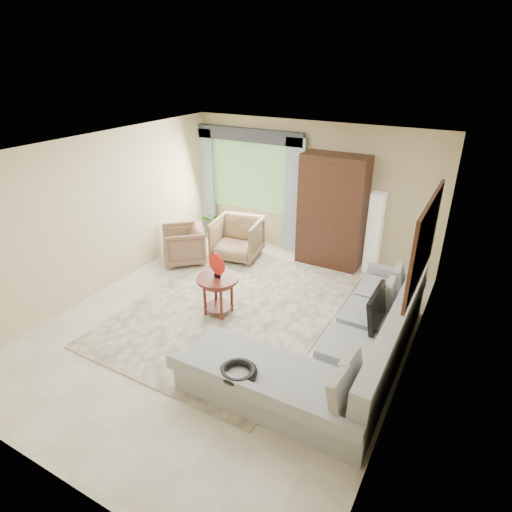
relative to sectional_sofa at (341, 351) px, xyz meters
The scene contains 17 objects.
ground 1.81m from the sectional_sofa, behind, with size 6.00×6.00×0.00m, color silver.
area_rug 2.07m from the sectional_sofa, 164.64° to the left, with size 3.00×4.00×0.02m, color beige.
sectional_sofa is the anchor object (origin of this frame).
tv_screen 0.74m from the sectional_sofa, 63.19° to the left, with size 0.06×0.74×0.48m, color black.
garden_hose 1.48m from the sectional_sofa, 122.63° to the right, with size 0.43×0.43×0.09m, color black.
coffee_table 2.12m from the sectional_sofa, behind, with size 0.64×0.64×0.64m.
red_disc 2.20m from the sectional_sofa, behind, with size 0.34×0.34×0.03m, color red.
armchair_left 4.02m from the sectional_sofa, 157.19° to the left, with size 0.76×0.79×0.72m, color #846048.
armchair_right 3.66m from the sectional_sofa, 142.48° to the left, with size 0.87×0.90×0.82m, color #A07C57.
potted_plant 4.86m from the sectional_sofa, 143.37° to the left, with size 0.52×0.45×0.58m, color #999999.
armoire 3.24m from the sectional_sofa, 113.06° to the left, with size 1.20×0.55×2.10m, color black.
floor_lamp 3.03m from the sectional_sofa, 98.33° to the left, with size 0.24×0.24×1.50m, color silver.
window 4.58m from the sectional_sofa, 134.87° to the left, with size 1.80×0.04×1.40m, color #669E59.
curtain_left 5.25m from the sectional_sofa, 143.84° to the left, with size 0.40×0.08×2.30m, color #9EB7CC.
curtain_right 3.80m from the sectional_sofa, 124.27° to the left, with size 0.40×0.08×2.30m, color #9EB7CC.
valance 4.81m from the sectional_sofa, 135.52° to the left, with size 2.40×0.12×0.26m, color #1E232D.
wall_mirror 1.70m from the sectional_sofa, 37.80° to the left, with size 0.05×1.70×1.05m.
Camera 1 is at (2.96, -4.52, 3.71)m, focal length 30.00 mm.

